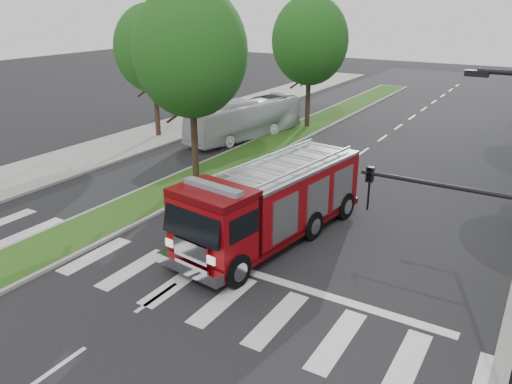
% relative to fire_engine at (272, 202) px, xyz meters
% --- Properties ---
extents(ground, '(140.00, 140.00, 0.00)m').
position_rel_fire_engine_xyz_m(ground, '(-1.10, -1.84, -1.61)').
color(ground, black).
rests_on(ground, ground).
extents(sidewalk_left, '(5.00, 80.00, 0.15)m').
position_rel_fire_engine_xyz_m(sidewalk_left, '(-15.60, 8.16, -1.53)').
color(sidewalk_left, gray).
rests_on(sidewalk_left, ground).
extents(median, '(3.00, 50.00, 0.15)m').
position_rel_fire_engine_xyz_m(median, '(-7.10, 16.16, -1.53)').
color(median, gray).
rests_on(median, ground).
extents(tree_median_near, '(5.80, 5.80, 10.16)m').
position_rel_fire_engine_xyz_m(tree_median_near, '(-7.10, 4.16, 5.21)').
color(tree_median_near, black).
rests_on(tree_median_near, ground).
extents(tree_median_far, '(5.60, 5.60, 9.72)m').
position_rel_fire_engine_xyz_m(tree_median_far, '(-7.10, 18.16, 4.88)').
color(tree_median_far, black).
rests_on(tree_median_far, ground).
extents(tree_left_mid, '(5.20, 5.20, 9.16)m').
position_rel_fire_engine_xyz_m(tree_left_mid, '(-15.10, 10.16, 4.56)').
color(tree_left_mid, black).
rests_on(tree_left_mid, ground).
extents(streetlight_right_near, '(4.08, 0.22, 8.00)m').
position_rel_fire_engine_xyz_m(streetlight_right_near, '(8.51, -5.34, 3.06)').
color(streetlight_right_near, black).
rests_on(streetlight_right_near, ground).
extents(fire_engine, '(4.16, 9.96, 3.35)m').
position_rel_fire_engine_xyz_m(fire_engine, '(0.00, 0.00, 0.00)').
color(fire_engine, '#530408').
rests_on(fire_engine, ground).
extents(city_bus, '(4.29, 10.07, 2.73)m').
position_rel_fire_engine_xyz_m(city_bus, '(-9.60, 13.20, -0.24)').
color(city_bus, silver).
rests_on(city_bus, ground).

